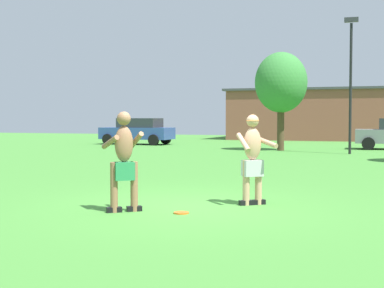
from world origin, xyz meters
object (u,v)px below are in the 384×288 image
object	(u,v)px
player_with_cap	(253,155)
player_in_green	(124,159)
frisbee	(181,213)
car_blue_mid_lot	(138,131)
tree_left_field	(281,83)
lamp_post	(351,71)

from	to	relation	value
player_with_cap	player_in_green	bearing A→B (deg)	-142.26
player_in_green	frisbee	distance (m)	1.36
player_with_cap	car_blue_mid_lot	bearing A→B (deg)	119.92
player_with_cap	car_blue_mid_lot	xyz separation A→B (m)	(-11.95, 20.77, -0.11)
player_in_green	tree_left_field	xyz separation A→B (m)	(-0.75, 18.95, 2.40)
lamp_post	car_blue_mid_lot	bearing A→B (deg)	158.40
player_with_cap	frisbee	size ratio (longest dim) A/B	6.49
player_with_cap	player_in_green	xyz separation A→B (m)	(-1.93, -1.49, -0.02)
lamp_post	tree_left_field	size ratio (longest dim) A/B	1.25
frisbee	player_with_cap	bearing A→B (deg)	55.36
player_in_green	frisbee	size ratio (longest dim) A/B	6.63
player_with_cap	tree_left_field	xyz separation A→B (m)	(-2.68, 17.46, 2.39)
player_in_green	lamp_post	xyz separation A→B (m)	(2.66, 17.24, 2.76)
lamp_post	tree_left_field	world-z (taller)	lamp_post
player_in_green	car_blue_mid_lot	world-z (taller)	player_in_green
player_in_green	lamp_post	size ratio (longest dim) A/B	0.29
player_with_cap	frisbee	world-z (taller)	player_with_cap
player_with_cap	player_in_green	distance (m)	2.44
player_in_green	car_blue_mid_lot	distance (m)	24.42
lamp_post	tree_left_field	xyz separation A→B (m)	(-3.42, 1.71, -0.35)
player_with_cap	lamp_post	xyz separation A→B (m)	(0.74, 15.75, 2.74)
frisbee	tree_left_field	bearing A→B (deg)	95.33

